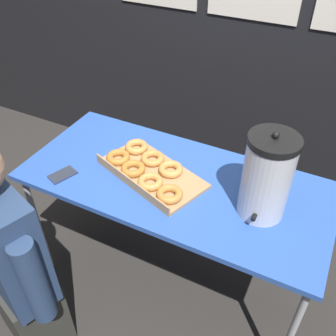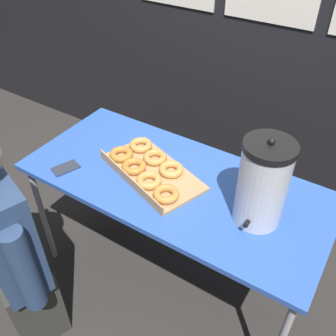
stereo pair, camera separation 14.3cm
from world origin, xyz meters
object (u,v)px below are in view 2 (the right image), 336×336
object	(u,v)px
cell_phone	(66,168)
person_seated	(9,250)
donut_box	(149,169)
coffee_urn	(263,183)

from	to	relation	value
cell_phone	person_seated	bearing A→B (deg)	-66.12
donut_box	cell_phone	bearing A→B (deg)	-131.49
cell_phone	donut_box	bearing A→B (deg)	49.21
cell_phone	coffee_urn	bearing A→B (deg)	32.67
donut_box	coffee_urn	xyz separation A→B (m)	(0.57, -0.00, 0.17)
person_seated	donut_box	bearing A→B (deg)	-99.83
coffee_urn	cell_phone	bearing A→B (deg)	-167.68
donut_box	coffee_urn	size ratio (longest dim) A/B	1.43
coffee_urn	donut_box	bearing A→B (deg)	179.98
coffee_urn	person_seated	world-z (taller)	person_seated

